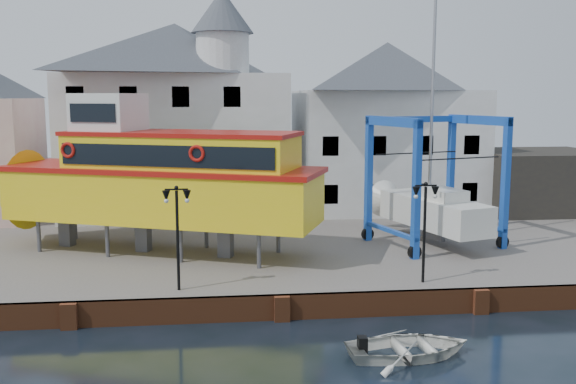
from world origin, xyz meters
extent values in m
plane|color=black|center=(0.00, 0.00, 0.00)|extent=(140.00, 140.00, 0.00)
cube|color=#5E5753|center=(0.00, 11.00, 0.50)|extent=(44.00, 22.00, 1.00)
cube|color=brown|center=(0.00, 0.12, 0.50)|extent=(44.00, 0.25, 1.00)
cube|color=brown|center=(-8.00, -0.05, 0.50)|extent=(0.60, 0.36, 1.00)
cube|color=brown|center=(0.00, -0.05, 0.50)|extent=(0.60, 0.36, 1.00)
cube|color=brown|center=(8.00, -0.05, 0.50)|extent=(0.60, 0.36, 1.00)
cube|color=silver|center=(-5.00, 18.50, 5.50)|extent=(14.00, 8.00, 9.00)
pyramid|color=#3D4047|center=(-5.00, 18.50, 11.60)|extent=(14.00, 8.00, 3.20)
cube|color=black|center=(-10.50, 14.54, 2.60)|extent=(1.00, 0.08, 1.20)
cube|color=black|center=(-7.50, 14.54, 2.60)|extent=(1.00, 0.08, 1.20)
cube|color=black|center=(-4.50, 14.54, 2.60)|extent=(1.00, 0.08, 1.20)
cube|color=black|center=(-1.50, 14.54, 2.60)|extent=(1.00, 0.08, 1.20)
cube|color=black|center=(-10.50, 14.54, 5.60)|extent=(1.00, 0.08, 1.20)
cube|color=black|center=(-7.50, 14.54, 5.60)|extent=(1.00, 0.08, 1.20)
cube|color=black|center=(-4.50, 14.54, 5.60)|extent=(1.00, 0.08, 1.20)
cube|color=black|center=(-1.50, 14.54, 5.60)|extent=(1.00, 0.08, 1.20)
cube|color=black|center=(-10.50, 14.54, 8.60)|extent=(1.00, 0.08, 1.20)
cube|color=black|center=(-7.50, 14.54, 8.60)|extent=(1.00, 0.08, 1.20)
cube|color=black|center=(-4.50, 14.54, 8.60)|extent=(1.00, 0.08, 1.20)
cube|color=black|center=(-1.50, 14.54, 8.60)|extent=(1.00, 0.08, 1.20)
cylinder|color=silver|center=(-2.00, 16.10, 11.20)|extent=(3.20, 3.20, 2.40)
cone|color=#3D4047|center=(-2.00, 16.10, 13.70)|extent=(3.80, 3.80, 2.60)
cube|color=silver|center=(9.00, 19.00, 5.00)|extent=(12.00, 8.00, 8.00)
pyramid|color=#3D4047|center=(9.00, 19.00, 10.60)|extent=(12.00, 8.00, 3.20)
cube|color=black|center=(4.50, 15.04, 2.60)|extent=(1.00, 0.08, 1.20)
cube|color=black|center=(7.50, 15.04, 2.60)|extent=(1.00, 0.08, 1.20)
cube|color=black|center=(10.50, 15.04, 2.60)|extent=(1.00, 0.08, 1.20)
cube|color=black|center=(13.50, 15.04, 2.60)|extent=(1.00, 0.08, 1.20)
cube|color=black|center=(4.50, 15.04, 5.60)|extent=(1.00, 0.08, 1.20)
cube|color=black|center=(7.50, 15.04, 5.60)|extent=(1.00, 0.08, 1.20)
cube|color=black|center=(10.50, 15.04, 5.60)|extent=(1.00, 0.08, 1.20)
cube|color=black|center=(13.50, 15.04, 5.60)|extent=(1.00, 0.08, 1.20)
cube|color=black|center=(19.00, 17.00, 3.00)|extent=(8.00, 7.00, 4.00)
cylinder|color=black|center=(-4.00, 1.20, 3.00)|extent=(0.12, 0.12, 4.00)
cube|color=black|center=(-4.00, 1.20, 5.05)|extent=(0.90, 0.06, 0.06)
sphere|color=black|center=(-4.00, 1.20, 5.12)|extent=(0.16, 0.16, 0.16)
cone|color=black|center=(-4.40, 1.20, 4.78)|extent=(0.32, 0.32, 0.45)
sphere|color=silver|center=(-4.40, 1.20, 4.60)|extent=(0.18, 0.18, 0.18)
cone|color=black|center=(-3.60, 1.20, 4.78)|extent=(0.32, 0.32, 0.45)
sphere|color=silver|center=(-3.60, 1.20, 4.60)|extent=(0.18, 0.18, 0.18)
cylinder|color=black|center=(6.00, 1.20, 3.00)|extent=(0.12, 0.12, 4.00)
cube|color=black|center=(6.00, 1.20, 5.05)|extent=(0.90, 0.06, 0.06)
sphere|color=black|center=(6.00, 1.20, 5.12)|extent=(0.16, 0.16, 0.16)
cone|color=black|center=(5.60, 1.20, 4.78)|extent=(0.32, 0.32, 0.45)
sphere|color=silver|center=(5.60, 1.20, 4.60)|extent=(0.18, 0.18, 0.18)
cone|color=black|center=(6.40, 1.20, 4.78)|extent=(0.32, 0.32, 0.45)
sphere|color=silver|center=(6.40, 1.20, 4.60)|extent=(0.18, 0.18, 0.18)
cylinder|color=#59595E|center=(-11.26, 8.37, 1.82)|extent=(0.26, 0.26, 1.64)
cylinder|color=#59595E|center=(-10.12, 11.21, 1.82)|extent=(0.26, 0.26, 1.64)
cylinder|color=#59595E|center=(-7.71, 6.95, 1.82)|extent=(0.26, 0.26, 1.64)
cylinder|color=#59595E|center=(-6.57, 9.79, 1.82)|extent=(0.26, 0.26, 1.64)
cylinder|color=#59595E|center=(-4.17, 5.53, 1.82)|extent=(0.26, 0.26, 1.64)
cylinder|color=#59595E|center=(-3.03, 8.36, 1.82)|extent=(0.26, 0.26, 1.64)
cylinder|color=#59595E|center=(-0.62, 4.11, 1.82)|extent=(0.26, 0.26, 1.64)
cylinder|color=#59595E|center=(0.52, 6.94, 1.82)|extent=(0.26, 0.26, 1.64)
cube|color=#59595E|center=(-10.18, 9.59, 1.82)|extent=(0.81, 0.75, 1.64)
cube|color=#59595E|center=(-6.13, 7.96, 1.82)|extent=(0.81, 0.75, 1.64)
cube|color=#59595E|center=(-2.08, 6.34, 1.82)|extent=(0.81, 0.75, 1.64)
cube|color=yellow|center=(-5.12, 7.56, 3.84)|extent=(15.73, 9.54, 2.40)
cone|color=yellow|center=(-13.32, 10.85, 3.84)|extent=(3.77, 4.74, 4.15)
cube|color=#AA150E|center=(-5.12, 7.56, 5.15)|extent=(16.09, 9.82, 0.24)
cube|color=yellow|center=(-4.10, 7.15, 5.91)|extent=(11.51, 7.51, 1.75)
cube|color=black|center=(-4.81, 5.40, 5.97)|extent=(9.75, 3.96, 0.98)
cube|color=black|center=(-3.40, 8.90, 5.97)|extent=(9.75, 3.96, 0.98)
cube|color=#AA150E|center=(-4.10, 7.15, 6.88)|extent=(11.75, 7.69, 0.20)
cube|color=silver|center=(-7.65, 8.57, 7.78)|extent=(3.69, 3.69, 1.99)
cube|color=black|center=(-8.19, 7.23, 7.86)|extent=(2.23, 0.94, 0.87)
torus|color=#AA150E|center=(-9.38, 7.18, 6.13)|extent=(0.77, 0.43, 0.76)
torus|color=#AA150E|center=(-3.31, 4.74, 6.13)|extent=(0.77, 0.43, 0.76)
cube|color=#1750A6|center=(6.81, 4.98, 4.28)|extent=(0.41, 0.41, 6.57)
cylinder|color=black|center=(6.81, 4.98, 1.33)|extent=(0.70, 0.42, 0.66)
cube|color=#1750A6|center=(5.52, 9.15, 4.28)|extent=(0.41, 0.41, 6.57)
cylinder|color=black|center=(5.52, 9.15, 1.33)|extent=(0.70, 0.42, 0.66)
cube|color=#1750A6|center=(11.88, 6.55, 4.28)|extent=(0.41, 0.41, 6.57)
cylinder|color=black|center=(11.88, 6.55, 1.33)|extent=(0.70, 0.42, 0.66)
cube|color=#1750A6|center=(10.59, 10.72, 4.28)|extent=(0.41, 0.41, 6.57)
cylinder|color=black|center=(10.59, 10.72, 1.33)|extent=(0.70, 0.42, 0.66)
cube|color=#1750A6|center=(6.17, 7.07, 7.40)|extent=(1.70, 4.58, 0.46)
cube|color=#1750A6|center=(6.17, 7.07, 1.94)|extent=(1.61, 4.55, 0.20)
cube|color=#1750A6|center=(11.23, 8.64, 7.40)|extent=(1.70, 4.58, 0.46)
cube|color=#1750A6|center=(11.23, 8.64, 1.94)|extent=(1.61, 4.55, 0.20)
cube|color=#1750A6|center=(8.06, 9.94, 7.40)|extent=(5.48, 1.98, 0.33)
cube|color=silver|center=(8.70, 7.85, 2.69)|extent=(4.14, 7.36, 1.50)
cone|color=silver|center=(7.47, 11.84, 2.69)|extent=(2.51, 2.07, 2.16)
cube|color=#59595E|center=(8.70, 7.85, 1.61)|extent=(0.71, 1.68, 0.66)
cube|color=silver|center=(8.84, 7.40, 3.72)|extent=(2.27, 3.13, 0.56)
cylinder|color=#99999E|center=(8.56, 8.30, 8.60)|extent=(0.20, 0.20, 10.32)
cube|color=black|center=(9.20, 6.24, 5.63)|extent=(4.84, 1.60, 0.05)
cube|color=black|center=(8.20, 9.46, 5.63)|extent=(4.84, 1.60, 0.05)
imported|color=silver|center=(3.90, -3.89, 0.00)|extent=(4.40, 3.30, 0.87)
camera|label=1|loc=(-2.34, -23.78, 8.64)|focal=40.00mm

